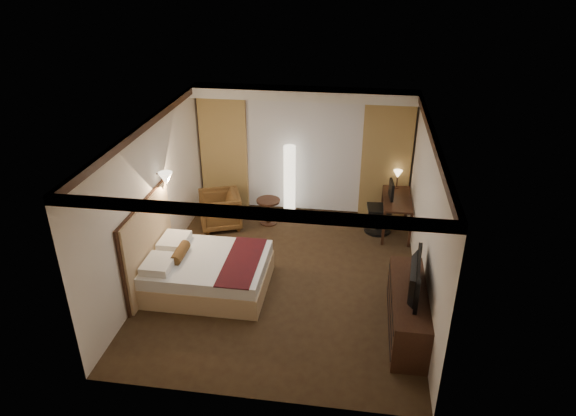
# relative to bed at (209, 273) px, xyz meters

# --- Properties ---
(floor) EXTENTS (4.50, 5.50, 0.01)m
(floor) POSITION_rel_bed_xyz_m (1.21, 0.48, -0.29)
(floor) COLOR #322013
(floor) RESTS_ON ground
(ceiling) EXTENTS (4.50, 5.50, 0.01)m
(ceiling) POSITION_rel_bed_xyz_m (1.21, 0.48, 2.41)
(ceiling) COLOR white
(ceiling) RESTS_ON back_wall
(back_wall) EXTENTS (4.50, 0.02, 2.70)m
(back_wall) POSITION_rel_bed_xyz_m (1.21, 3.23, 1.06)
(back_wall) COLOR beige
(back_wall) RESTS_ON floor
(left_wall) EXTENTS (0.02, 5.50, 2.70)m
(left_wall) POSITION_rel_bed_xyz_m (-1.04, 0.48, 1.06)
(left_wall) COLOR beige
(left_wall) RESTS_ON floor
(right_wall) EXTENTS (0.02, 5.50, 2.70)m
(right_wall) POSITION_rel_bed_xyz_m (3.46, 0.48, 1.06)
(right_wall) COLOR beige
(right_wall) RESTS_ON floor
(crown_molding) EXTENTS (4.50, 5.50, 0.12)m
(crown_molding) POSITION_rel_bed_xyz_m (1.21, 0.48, 2.35)
(crown_molding) COLOR black
(crown_molding) RESTS_ON ceiling
(soffit) EXTENTS (4.50, 0.50, 0.20)m
(soffit) POSITION_rel_bed_xyz_m (1.21, 2.98, 2.31)
(soffit) COLOR white
(soffit) RESTS_ON ceiling
(curtain_sheer) EXTENTS (2.48, 0.04, 2.45)m
(curtain_sheer) POSITION_rel_bed_xyz_m (1.21, 3.15, 0.96)
(curtain_sheer) COLOR silver
(curtain_sheer) RESTS_ON back_wall
(curtain_left_drape) EXTENTS (1.00, 0.14, 2.45)m
(curtain_left_drape) POSITION_rel_bed_xyz_m (-0.49, 3.09, 0.96)
(curtain_left_drape) COLOR tan
(curtain_left_drape) RESTS_ON back_wall
(curtain_right_drape) EXTENTS (1.00, 0.14, 2.45)m
(curtain_right_drape) POSITION_rel_bed_xyz_m (2.91, 3.09, 0.96)
(curtain_right_drape) COLOR tan
(curtain_right_drape) RESTS_ON back_wall
(wall_sconce) EXTENTS (0.24, 0.24, 0.24)m
(wall_sconce) POSITION_rel_bed_xyz_m (-0.88, 0.76, 1.33)
(wall_sconce) COLOR white
(wall_sconce) RESTS_ON left_wall
(bed) EXTENTS (1.96, 1.53, 0.57)m
(bed) POSITION_rel_bed_xyz_m (0.00, 0.00, 0.00)
(bed) COLOR white
(bed) RESTS_ON floor
(headboard) EXTENTS (0.12, 1.83, 1.50)m
(headboard) POSITION_rel_bed_xyz_m (-0.99, -0.00, 0.46)
(headboard) COLOR tan
(headboard) RESTS_ON floor
(armchair) EXTENTS (0.97, 1.00, 0.82)m
(armchair) POSITION_rel_bed_xyz_m (-0.38, 2.13, 0.12)
(armchair) COLOR #523318
(armchair) RESTS_ON floor
(side_table) EXTENTS (0.49, 0.49, 0.54)m
(side_table) POSITION_rel_bed_xyz_m (0.58, 2.40, -0.02)
(side_table) COLOR black
(side_table) RESTS_ON floor
(floor_lamp) EXTENTS (0.33, 0.33, 1.58)m
(floor_lamp) POSITION_rel_bed_xyz_m (0.96, 2.84, 0.50)
(floor_lamp) COLOR white
(floor_lamp) RESTS_ON floor
(desk) EXTENTS (0.55, 1.26, 0.75)m
(desk) POSITION_rel_bed_xyz_m (3.16, 2.43, 0.09)
(desk) COLOR black
(desk) RESTS_ON floor
(desk_lamp) EXTENTS (0.18, 0.18, 0.34)m
(desk_lamp) POSITION_rel_bed_xyz_m (3.16, 2.91, 0.63)
(desk_lamp) COLOR #FFD899
(desk_lamp) RESTS_ON desk
(office_chair) EXTENTS (0.58, 0.58, 1.11)m
(office_chair) POSITION_rel_bed_xyz_m (2.82, 2.38, 0.27)
(office_chair) COLOR black
(office_chair) RESTS_ON floor
(dresser) EXTENTS (0.50, 1.85, 0.72)m
(dresser) POSITION_rel_bed_xyz_m (3.21, -0.64, 0.07)
(dresser) COLOR black
(dresser) RESTS_ON floor
(television) EXTENTS (0.74, 1.14, 0.14)m
(television) POSITION_rel_bed_xyz_m (3.18, -0.64, 0.75)
(television) COLOR black
(television) RESTS_ON dresser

